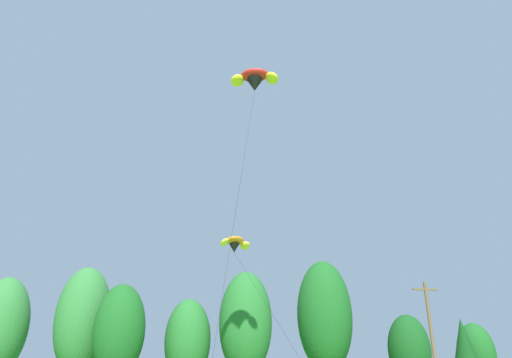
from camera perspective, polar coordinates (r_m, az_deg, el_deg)
name	(u,v)px	position (r m, az deg, el deg)	size (l,w,h in m)	color
treeline_tree_c	(1,326)	(56.40, -27.88, -15.11)	(5.14, 5.14, 12.37)	#472D19
treeline_tree_d	(83,320)	(53.34, -19.81, -15.38)	(5.41, 5.41, 13.38)	#472D19
treeline_tree_e	(119,331)	(49.47, -15.87, -16.91)	(4.82, 4.82, 11.18)	#472D19
treeline_tree_f	(188,340)	(50.98, -8.08, -18.35)	(4.55, 4.55, 10.19)	#472D19
treeline_tree_g	(246,323)	(50.39, -1.24, -16.61)	(5.29, 5.29, 12.92)	#472D19
treeline_tree_h	(325,316)	(52.61, 8.11, -15.68)	(5.69, 5.69, 14.40)	#472D19
treeline_tree_i	(409,350)	(52.73, 17.67, -18.72)	(4.13, 4.13, 8.65)	#472D19
treeline_tree_j	(465,350)	(58.04, 23.46, -18.06)	(3.51, 3.51, 8.68)	#472D19
treeline_tree_k	(477,354)	(62.60, 24.62, -18.33)	(4.12, 4.12, 8.60)	#472D19
utility_pole	(433,342)	(42.54, 20.14, -17.62)	(2.20, 0.26, 9.96)	brown
parafoil_kite_high_red_yellow	(255,80)	(38.64, -0.17, 11.64)	(5.26, 8.83, 23.51)	red
parafoil_kite_mid_orange	(235,244)	(33.30, -2.52, -7.69)	(4.96, 8.72, 10.40)	orange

